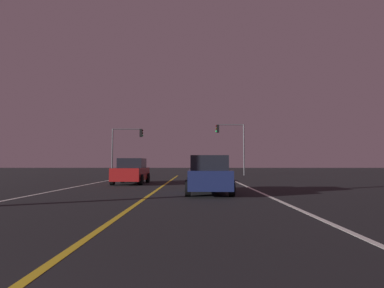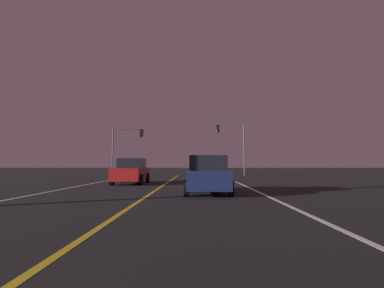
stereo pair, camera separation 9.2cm
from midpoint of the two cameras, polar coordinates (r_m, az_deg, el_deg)
name	(u,v)px [view 1 (the left image)]	position (r m, az deg, el deg)	size (l,w,h in m)	color
lane_edge_right	(262,193)	(14.37, 12.77, -8.94)	(0.16, 40.87, 0.01)	silver
lane_edge_left	(43,193)	(15.70, -26.15, -8.20)	(0.16, 40.87, 0.01)	silver
lane_center_divider	(152,193)	(14.20, -7.60, -9.06)	(0.16, 40.87, 0.01)	gold
car_oncoming	(132,171)	(21.05, -11.31, -5.03)	(2.02, 4.30, 1.70)	black
car_lead_same_lane	(208,175)	(13.96, 2.89, -5.82)	(2.02, 4.30, 1.70)	black
traffic_light_near_right	(231,138)	(35.29, 7.15, 1.20)	(3.29, 0.36, 5.85)	#4C4C51
traffic_light_near_left	(127,140)	(35.89, -12.01, 0.67)	(3.60, 0.36, 5.36)	#4C4C51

